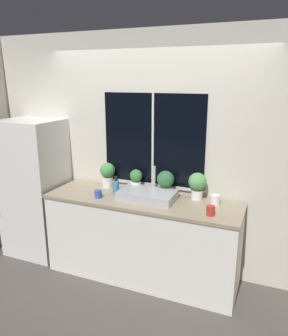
# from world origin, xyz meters

# --- Properties ---
(ground_plane) EXTENTS (14.00, 14.00, 0.00)m
(ground_plane) POSITION_xyz_m (0.00, 0.00, 0.00)
(ground_plane) COLOR #4C4742
(wall_back) EXTENTS (8.00, 0.09, 2.70)m
(wall_back) POSITION_xyz_m (0.00, 0.67, 1.35)
(wall_back) COLOR beige
(wall_back) RESTS_ON ground_plane
(wall_left) EXTENTS (0.06, 7.00, 2.70)m
(wall_left) POSITION_xyz_m (-2.10, 1.50, 1.35)
(wall_left) COLOR beige
(wall_left) RESTS_ON ground_plane
(counter) EXTENTS (2.13, 0.62, 0.93)m
(counter) POSITION_xyz_m (0.00, 0.30, 0.47)
(counter) COLOR white
(counter) RESTS_ON ground_plane
(refrigerator) EXTENTS (0.71, 0.63, 1.71)m
(refrigerator) POSITION_xyz_m (-1.47, 0.33, 0.86)
(refrigerator) COLOR silver
(refrigerator) RESTS_ON ground_plane
(sink) EXTENTS (0.60, 0.42, 0.31)m
(sink) POSITION_xyz_m (0.06, 0.33, 0.98)
(sink) COLOR #ADADB2
(sink) RESTS_ON counter
(potted_plant_far_left) EXTENTS (0.18, 0.18, 0.30)m
(potted_plant_far_left) POSITION_xyz_m (-0.53, 0.53, 1.10)
(potted_plant_far_left) COLOR white
(potted_plant_far_left) RESTS_ON counter
(potted_plant_center_left) EXTENTS (0.14, 0.14, 0.25)m
(potted_plant_center_left) POSITION_xyz_m (-0.16, 0.53, 1.07)
(potted_plant_center_left) COLOR white
(potted_plant_center_left) RESTS_ON counter
(potted_plant_center_right) EXTENTS (0.19, 0.19, 0.27)m
(potted_plant_center_right) POSITION_xyz_m (0.19, 0.53, 1.10)
(potted_plant_center_right) COLOR white
(potted_plant_center_right) RESTS_ON counter
(potted_plant_far_right) EXTENTS (0.19, 0.19, 0.29)m
(potted_plant_far_right) POSITION_xyz_m (0.55, 0.53, 1.11)
(potted_plant_far_right) COLOR white
(potted_plant_far_right) RESTS_ON counter
(soap_bottle) EXTENTS (0.07, 0.07, 0.21)m
(soap_bottle) POSITION_xyz_m (-0.32, 0.32, 1.02)
(soap_bottle) COLOR teal
(soap_bottle) RESTS_ON counter
(mug_white) EXTENTS (0.09, 0.09, 0.10)m
(mug_white) POSITION_xyz_m (0.76, 0.44, 0.99)
(mug_white) COLOR white
(mug_white) RESTS_ON counter
(mug_red) EXTENTS (0.08, 0.08, 0.10)m
(mug_red) POSITION_xyz_m (0.77, 0.15, 0.98)
(mug_red) COLOR #B72D28
(mug_red) RESTS_ON counter
(mug_blue) EXTENTS (0.08, 0.08, 0.09)m
(mug_blue) POSITION_xyz_m (-0.45, 0.16, 0.98)
(mug_blue) COLOR #3351AD
(mug_blue) RESTS_ON counter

